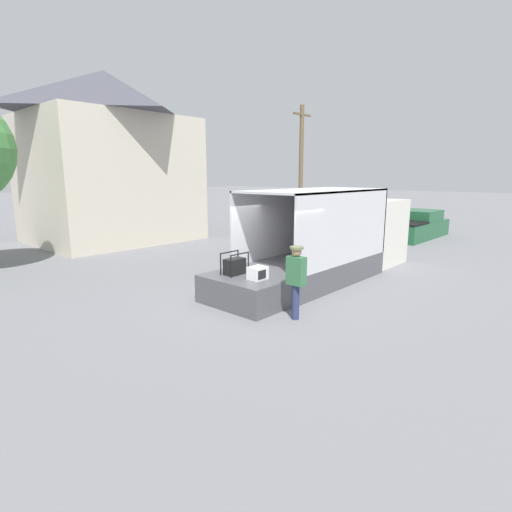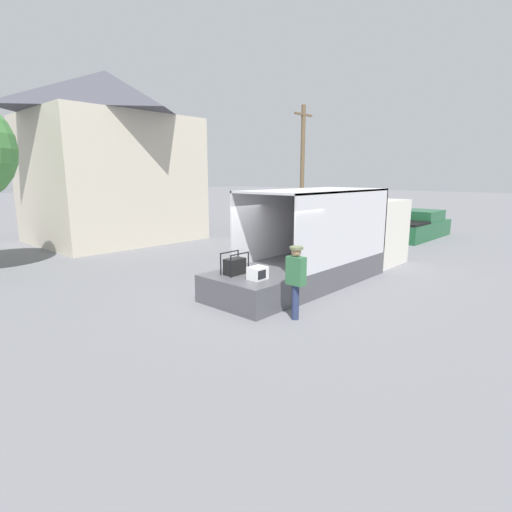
{
  "view_description": "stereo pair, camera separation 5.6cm",
  "coord_description": "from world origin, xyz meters",
  "px_view_note": "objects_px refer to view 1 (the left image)",
  "views": [
    {
      "loc": [
        -7.98,
        -7.09,
        3.39
      ],
      "look_at": [
        -0.41,
        -0.2,
        1.3
      ],
      "focal_mm": 28.0,
      "sensor_mm": 36.0,
      "label": 1
    },
    {
      "loc": [
        -7.94,
        -7.13,
        3.39
      ],
      "look_at": [
        -0.41,
        -0.2,
        1.3
      ],
      "focal_mm": 28.0,
      "sensor_mm": 36.0,
      "label": 2
    }
  ],
  "objects_px": {
    "box_truck": "(345,243)",
    "utility_pole": "(301,164)",
    "portable_generator": "(235,266)",
    "pickup_truck_green": "(416,227)",
    "microwave": "(258,273)",
    "worker_person": "(296,275)"
  },
  "relations": [
    {
      "from": "box_truck",
      "to": "utility_pole",
      "type": "height_order",
      "value": "utility_pole"
    },
    {
      "from": "portable_generator",
      "to": "pickup_truck_green",
      "type": "distance_m",
      "value": 14.62
    },
    {
      "from": "box_truck",
      "to": "microwave",
      "type": "relative_size",
      "value": 16.44
    },
    {
      "from": "utility_pole",
      "to": "microwave",
      "type": "bearing_deg",
      "value": -147.43
    },
    {
      "from": "portable_generator",
      "to": "worker_person",
      "type": "bearing_deg",
      "value": -90.6
    },
    {
      "from": "box_truck",
      "to": "portable_generator",
      "type": "relative_size",
      "value": 10.83
    },
    {
      "from": "microwave",
      "to": "utility_pole",
      "type": "height_order",
      "value": "utility_pole"
    },
    {
      "from": "microwave",
      "to": "utility_pole",
      "type": "relative_size",
      "value": 0.06
    },
    {
      "from": "pickup_truck_green",
      "to": "worker_person",
      "type": "bearing_deg",
      "value": -169.48
    },
    {
      "from": "microwave",
      "to": "portable_generator",
      "type": "height_order",
      "value": "portable_generator"
    },
    {
      "from": "box_truck",
      "to": "microwave",
      "type": "bearing_deg",
      "value": -175.18
    },
    {
      "from": "portable_generator",
      "to": "pickup_truck_green",
      "type": "relative_size",
      "value": 0.13
    },
    {
      "from": "portable_generator",
      "to": "pickup_truck_green",
      "type": "bearing_deg",
      "value": 2.59
    },
    {
      "from": "portable_generator",
      "to": "pickup_truck_green",
      "type": "height_order",
      "value": "pickup_truck_green"
    },
    {
      "from": "microwave",
      "to": "portable_generator",
      "type": "bearing_deg",
      "value": 90.9
    },
    {
      "from": "portable_generator",
      "to": "box_truck",
      "type": "bearing_deg",
      "value": -4.13
    },
    {
      "from": "microwave",
      "to": "utility_pole",
      "type": "bearing_deg",
      "value": 32.57
    },
    {
      "from": "microwave",
      "to": "portable_generator",
      "type": "distance_m",
      "value": 0.81
    },
    {
      "from": "worker_person",
      "to": "microwave",
      "type": "bearing_deg",
      "value": 88.43
    },
    {
      "from": "microwave",
      "to": "worker_person",
      "type": "relative_size",
      "value": 0.26
    },
    {
      "from": "pickup_truck_green",
      "to": "utility_pole",
      "type": "height_order",
      "value": "utility_pole"
    },
    {
      "from": "microwave",
      "to": "worker_person",
      "type": "bearing_deg",
      "value": -91.57
    }
  ]
}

